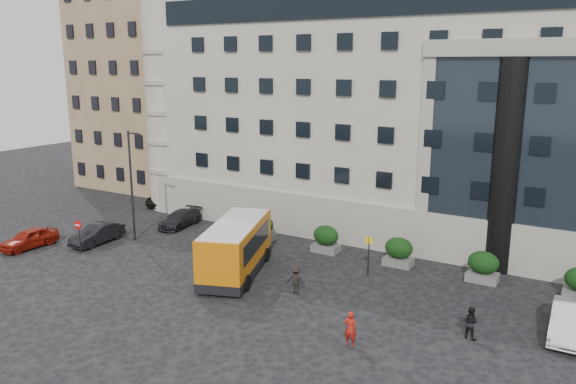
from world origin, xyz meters
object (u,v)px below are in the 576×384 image
at_px(parked_car_c, 180,219).
at_px(hedge_b, 326,239).
at_px(minibus, 236,246).
at_px(hedge_d, 483,266).
at_px(parked_car_d, 169,197).
at_px(pedestrian_b, 470,322).
at_px(no_entry_sign, 78,230).
at_px(white_taxi, 570,321).
at_px(hedge_c, 399,251).
at_px(red_truck, 203,188).
at_px(parked_car_a, 29,238).
at_px(hedge_a, 262,227).
at_px(pedestrian_c, 296,280).
at_px(pedestrian_a, 350,328).
at_px(bus_stop_sign, 369,249).
at_px(parked_car_b, 97,234).
at_px(street_lamp, 132,182).

bearing_deg(parked_car_c, hedge_b, -3.86).
xyz_separation_m(hedge_b, minibus, (-2.86, -6.44, 0.84)).
xyz_separation_m(hedge_d, parked_car_d, (-28.60, 4.31, -0.25)).
distance_m(parked_car_d, pedestrian_b, 31.94).
relative_size(hedge_d, no_entry_sign, 0.79).
distance_m(hedge_b, pedestrian_b, 13.73).
height_order(parked_car_c, white_taxi, white_taxi).
height_order(minibus, white_taxi, minibus).
distance_m(hedge_c, white_taxi, 11.38).
height_order(red_truck, parked_car_a, red_truck).
xyz_separation_m(no_entry_sign, minibus, (11.34, 2.40, 0.11)).
height_order(hedge_a, parked_car_a, hedge_a).
bearing_deg(pedestrian_c, parked_car_d, -42.78).
height_order(hedge_b, hedge_c, same).
bearing_deg(pedestrian_a, parked_car_a, -14.34).
xyz_separation_m(parked_car_a, parked_car_d, (0.00, 14.18, -0.01)).
distance_m(hedge_c, red_truck, 21.15).
height_order(bus_stop_sign, parked_car_a, bus_stop_sign).
relative_size(bus_stop_sign, parked_car_c, 0.59).
relative_size(parked_car_c, pedestrian_c, 2.69).
bearing_deg(hedge_b, hedge_c, 0.00).
bearing_deg(red_truck, pedestrian_b, -13.02).
xyz_separation_m(parked_car_a, parked_car_b, (3.28, 3.15, 0.00)).
distance_m(red_truck, pedestrian_a, 27.69).
xyz_separation_m(parked_car_c, parked_car_d, (-5.50, 4.78, 0.05)).
height_order(hedge_a, hedge_c, same).
height_order(hedge_d, parked_car_d, hedge_d).
xyz_separation_m(street_lamp, bus_stop_sign, (17.44, 2.00, -2.64)).
bearing_deg(hedge_d, parked_car_d, 171.44).
bearing_deg(no_entry_sign, pedestrian_c, 5.83).
distance_m(no_entry_sign, parked_car_a, 4.24).
height_order(red_truck, parked_car_b, red_truck).
relative_size(hedge_c, pedestrian_c, 1.16).
distance_m(hedge_a, parked_car_d, 13.70).
xyz_separation_m(hedge_d, parked_car_c, (-23.10, -0.47, -0.31)).
relative_size(street_lamp, pedestrian_c, 5.03).
height_order(red_truck, pedestrian_a, red_truck).
bearing_deg(parked_car_b, hedge_b, 21.06).
bearing_deg(no_entry_sign, pedestrian_a, -6.08).
height_order(hedge_c, parked_car_d, hedge_c).
distance_m(hedge_a, pedestrian_b, 18.29).
bearing_deg(white_taxi, hedge_c, 152.14).
xyz_separation_m(hedge_c, white_taxi, (10.23, -4.97, -0.17)).
distance_m(no_entry_sign, pedestrian_a, 21.25).
distance_m(hedge_a, parked_car_b, 11.82).
height_order(hedge_b, hedge_d, same).
height_order(hedge_c, hedge_d, same).
bearing_deg(parked_car_d, minibus, -36.25).
bearing_deg(parked_car_c, white_taxi, -15.08).
bearing_deg(hedge_c, hedge_b, 180.00).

